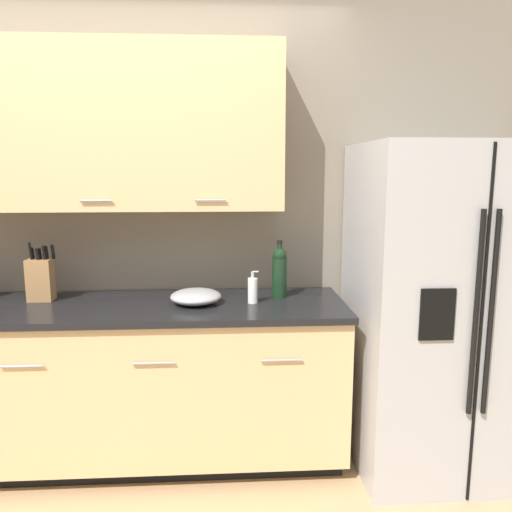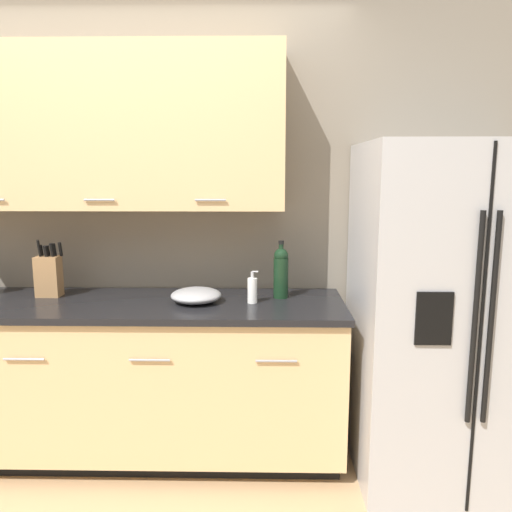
# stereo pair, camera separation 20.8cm
# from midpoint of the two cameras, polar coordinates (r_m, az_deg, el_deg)

# --- Properties ---
(wall_back) EXTENTS (10.00, 0.39, 2.60)m
(wall_back) POSITION_cam_midpoint_polar(r_m,az_deg,el_deg) (2.98, -12.53, 6.78)
(wall_back) COLOR gray
(wall_back) RESTS_ON ground_plane
(counter_unit) EXTENTS (2.58, 0.64, 0.90)m
(counter_unit) POSITION_cam_midpoint_polar(r_m,az_deg,el_deg) (2.94, -14.42, -13.34)
(counter_unit) COLOR black
(counter_unit) RESTS_ON ground_plane
(refrigerator) EXTENTS (0.93, 0.82, 1.73)m
(refrigerator) POSITION_cam_midpoint_polar(r_m,az_deg,el_deg) (2.82, 23.07, -5.97)
(refrigerator) COLOR #B2B2B5
(refrigerator) RESTS_ON ground_plane
(knife_block) EXTENTS (0.14, 0.09, 0.32)m
(knife_block) POSITION_cam_midpoint_polar(r_m,az_deg,el_deg) (2.97, -20.80, -2.05)
(knife_block) COLOR #A87A4C
(knife_block) RESTS_ON counter_unit
(wine_bottle) EXTENTS (0.08, 0.08, 0.32)m
(wine_bottle) POSITION_cam_midpoint_polar(r_m,az_deg,el_deg) (2.76, 5.02, -1.81)
(wine_bottle) COLOR black
(wine_bottle) RESTS_ON counter_unit
(soap_dispenser) EXTENTS (0.06, 0.05, 0.17)m
(soap_dispenser) POSITION_cam_midpoint_polar(r_m,az_deg,el_deg) (2.65, 1.83, -3.91)
(soap_dispenser) COLOR white
(soap_dispenser) RESTS_ON counter_unit
(mixing_bowl) EXTENTS (0.27, 0.27, 0.08)m
(mixing_bowl) POSITION_cam_midpoint_polar(r_m,az_deg,el_deg) (2.68, -4.66, -4.52)
(mixing_bowl) COLOR #A3A3A5
(mixing_bowl) RESTS_ON counter_unit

